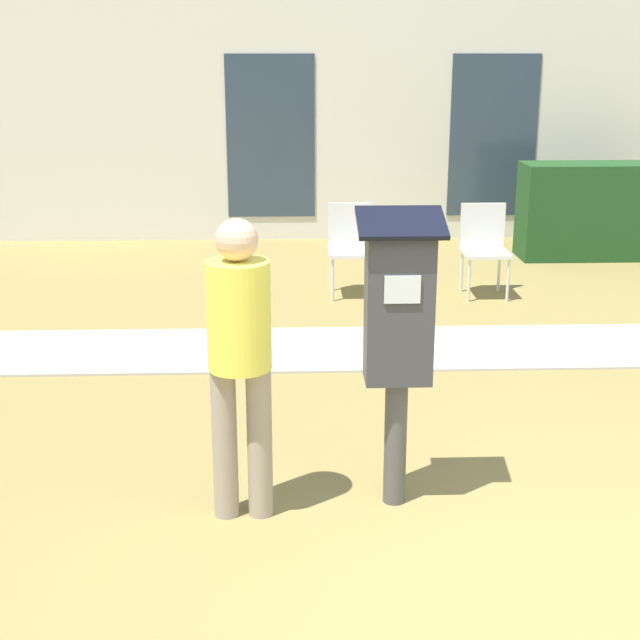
# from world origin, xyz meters

# --- Properties ---
(sidewalk) EXTENTS (12.00, 1.10, 0.02)m
(sidewalk) POSITION_xyz_m (0.00, 3.82, 0.01)
(sidewalk) COLOR #B7B2A8
(sidewalk) RESTS_ON ground
(building_facade) EXTENTS (10.00, 0.26, 3.20)m
(building_facade) POSITION_xyz_m (0.00, 8.37, 1.60)
(building_facade) COLOR silver
(building_facade) RESTS_ON ground
(parking_meter) EXTENTS (0.44, 0.31, 1.59)m
(parking_meter) POSITION_xyz_m (-0.63, 1.27, 1.02)
(parking_meter) COLOR #4C4C4C
(parking_meter) RESTS_ON ground
(person_standing) EXTENTS (0.32, 0.32, 1.58)m
(person_standing) POSITION_xyz_m (-1.44, 1.16, 0.93)
(person_standing) COLOR gray
(person_standing) RESTS_ON ground
(outdoor_chair_left) EXTENTS (0.44, 0.44, 0.90)m
(outdoor_chair_left) POSITION_xyz_m (-0.58, 5.57, 0.53)
(outdoor_chair_left) COLOR silver
(outdoor_chair_left) RESTS_ON ground
(outdoor_chair_middle) EXTENTS (0.44, 0.44, 0.90)m
(outdoor_chair_middle) POSITION_xyz_m (0.74, 5.50, 0.53)
(outdoor_chair_middle) COLOR silver
(outdoor_chair_middle) RESTS_ON ground
(hedge_row) EXTENTS (1.89, 0.60, 1.10)m
(hedge_row) POSITION_xyz_m (2.46, 7.09, 0.55)
(hedge_row) COLOR #1E471E
(hedge_row) RESTS_ON ground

